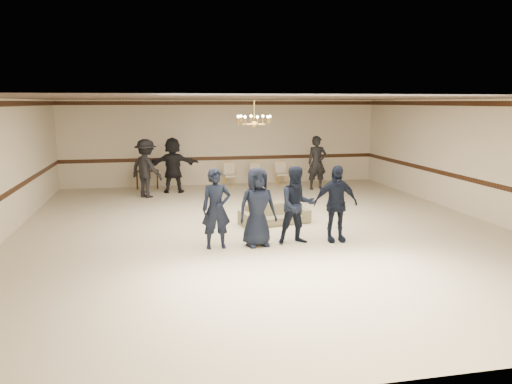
{
  "coord_description": "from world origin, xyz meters",
  "views": [
    {
      "loc": [
        -2.56,
        -11.68,
        3.12
      ],
      "look_at": [
        -0.26,
        -0.5,
        1.03
      ],
      "focal_mm": 34.63,
      "sensor_mm": 36.0,
      "label": 1
    }
  ],
  "objects_px": {
    "chandelier": "(254,112)",
    "boy_c": "(297,205)",
    "adult_mid": "(173,165)",
    "banquet_chair_mid": "(256,175)",
    "settee": "(275,214)",
    "banquet_chair_right": "(282,174)",
    "console_table": "(147,180)",
    "adult_right": "(317,163)",
    "adult_left": "(146,168)",
    "banquet_chair_left": "(230,175)",
    "boy_d": "(336,204)",
    "boy_b": "(257,207)",
    "boy_a": "(216,209)"
  },
  "relations": [
    {
      "from": "chandelier",
      "to": "boy_c",
      "type": "height_order",
      "value": "chandelier"
    },
    {
      "from": "adult_mid",
      "to": "banquet_chair_mid",
      "type": "distance_m",
      "value": 3.23
    },
    {
      "from": "settee",
      "to": "adult_mid",
      "type": "height_order",
      "value": "adult_mid"
    },
    {
      "from": "banquet_chair_right",
      "to": "boy_c",
      "type": "bearing_deg",
      "value": -96.98
    },
    {
      "from": "banquet_chair_mid",
      "to": "console_table",
      "type": "xyz_separation_m",
      "value": [
        -4.0,
        0.2,
        -0.09
      ]
    },
    {
      "from": "adult_mid",
      "to": "console_table",
      "type": "height_order",
      "value": "adult_mid"
    },
    {
      "from": "settee",
      "to": "adult_right",
      "type": "distance_m",
      "value": 5.47
    },
    {
      "from": "adult_left",
      "to": "banquet_chair_left",
      "type": "distance_m",
      "value": 3.37
    },
    {
      "from": "boy_d",
      "to": "settee",
      "type": "relative_size",
      "value": 0.96
    },
    {
      "from": "boy_b",
      "to": "banquet_chair_left",
      "type": "height_order",
      "value": "boy_b"
    },
    {
      "from": "chandelier",
      "to": "banquet_chair_mid",
      "type": "height_order",
      "value": "chandelier"
    },
    {
      "from": "boy_b",
      "to": "console_table",
      "type": "distance_m",
      "value": 8.27
    },
    {
      "from": "boy_b",
      "to": "adult_mid",
      "type": "height_order",
      "value": "adult_mid"
    },
    {
      "from": "boy_d",
      "to": "banquet_chair_mid",
      "type": "xyz_separation_m",
      "value": [
        -0.25,
        7.68,
        -0.44
      ]
    },
    {
      "from": "banquet_chair_right",
      "to": "console_table",
      "type": "distance_m",
      "value": 5.0
    },
    {
      "from": "chandelier",
      "to": "settee",
      "type": "relative_size",
      "value": 0.52
    },
    {
      "from": "adult_mid",
      "to": "banquet_chair_left",
      "type": "xyz_separation_m",
      "value": [
        2.09,
        0.75,
        -0.54
      ]
    },
    {
      "from": "adult_mid",
      "to": "banquet_chair_mid",
      "type": "bearing_deg",
      "value": -161.36
    },
    {
      "from": "boy_a",
      "to": "boy_b",
      "type": "bearing_deg",
      "value": -2.6
    },
    {
      "from": "boy_b",
      "to": "banquet_chair_left",
      "type": "xyz_separation_m",
      "value": [
        0.55,
        7.68,
        -0.44
      ]
    },
    {
      "from": "boy_c",
      "to": "banquet_chair_right",
      "type": "relative_size",
      "value": 2.03
    },
    {
      "from": "banquet_chair_mid",
      "to": "banquet_chair_right",
      "type": "bearing_deg",
      "value": -5.54
    },
    {
      "from": "chandelier",
      "to": "boy_a",
      "type": "relative_size",
      "value": 0.54
    },
    {
      "from": "banquet_chair_left",
      "to": "console_table",
      "type": "distance_m",
      "value": 3.01
    },
    {
      "from": "console_table",
      "to": "banquet_chair_right",
      "type": "bearing_deg",
      "value": -7.19
    },
    {
      "from": "banquet_chair_mid",
      "to": "banquet_chair_left",
      "type": "bearing_deg",
      "value": 174.46
    },
    {
      "from": "boy_b",
      "to": "banquet_chair_right",
      "type": "distance_m",
      "value": 8.1
    },
    {
      "from": "adult_right",
      "to": "banquet_chair_mid",
      "type": "distance_m",
      "value": 2.37
    },
    {
      "from": "boy_a",
      "to": "banquet_chair_right",
      "type": "height_order",
      "value": "boy_a"
    },
    {
      "from": "banquet_chair_mid",
      "to": "console_table",
      "type": "height_order",
      "value": "banquet_chair_mid"
    },
    {
      "from": "boy_a",
      "to": "boy_d",
      "type": "xyz_separation_m",
      "value": [
        2.7,
        0.0,
        0.0
      ]
    },
    {
      "from": "boy_d",
      "to": "banquet_chair_right",
      "type": "xyz_separation_m",
      "value": [
        0.75,
        7.68,
        -0.44
      ]
    },
    {
      "from": "settee",
      "to": "banquet_chair_mid",
      "type": "height_order",
      "value": "banquet_chair_mid"
    },
    {
      "from": "boy_a",
      "to": "banquet_chair_left",
      "type": "bearing_deg",
      "value": 76.72
    },
    {
      "from": "settee",
      "to": "adult_mid",
      "type": "distance_m",
      "value": 5.67
    },
    {
      "from": "boy_a",
      "to": "adult_left",
      "type": "bearing_deg",
      "value": 101.33
    },
    {
      "from": "banquet_chair_mid",
      "to": "banquet_chair_right",
      "type": "height_order",
      "value": "same"
    },
    {
      "from": "chandelier",
      "to": "boy_c",
      "type": "xyz_separation_m",
      "value": [
        0.49,
        -2.4,
        -2.01
      ]
    },
    {
      "from": "boy_c",
      "to": "console_table",
      "type": "distance_m",
      "value": 8.58
    },
    {
      "from": "boy_c",
      "to": "banquet_chair_right",
      "type": "bearing_deg",
      "value": 76.61
    },
    {
      "from": "adult_right",
      "to": "settee",
      "type": "bearing_deg",
      "value": -120.06
    },
    {
      "from": "chandelier",
      "to": "adult_right",
      "type": "height_order",
      "value": "chandelier"
    },
    {
      "from": "boy_a",
      "to": "boy_b",
      "type": "height_order",
      "value": "same"
    },
    {
      "from": "chandelier",
      "to": "boy_d",
      "type": "distance_m",
      "value": 3.42
    },
    {
      "from": "boy_d",
      "to": "adult_left",
      "type": "relative_size",
      "value": 0.9
    },
    {
      "from": "banquet_chair_left",
      "to": "banquet_chair_mid",
      "type": "relative_size",
      "value": 1.0
    },
    {
      "from": "banquet_chair_mid",
      "to": "boy_b",
      "type": "bearing_deg",
      "value": -106.93
    },
    {
      "from": "settee",
      "to": "adult_right",
      "type": "bearing_deg",
      "value": 48.16
    },
    {
      "from": "adult_right",
      "to": "banquet_chair_left",
      "type": "distance_m",
      "value": 3.26
    },
    {
      "from": "boy_c",
      "to": "settee",
      "type": "height_order",
      "value": "boy_c"
    }
  ]
}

